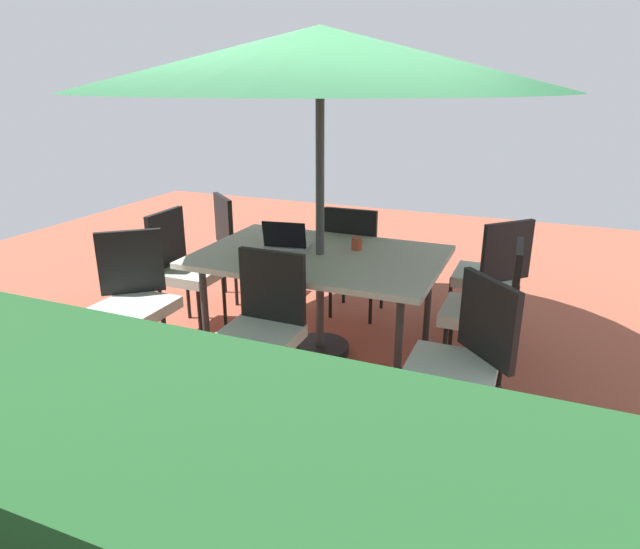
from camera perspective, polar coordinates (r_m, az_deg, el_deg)
ground_plane at (r=4.23m, az=0.00°, el=-8.12°), size 10.00×10.00×0.02m
dining_table at (r=3.95m, az=0.00°, el=1.41°), size 1.72×1.17×0.78m
patio_umbrella at (r=3.76m, az=0.00°, el=21.30°), size 3.16×3.16×2.28m
chair_northeast at (r=3.98m, az=-18.70°, el=-2.17°), size 0.58×0.58×0.98m
chair_south at (r=4.68m, az=3.67°, el=2.02°), size 0.46×0.47×0.98m
chair_east at (r=4.54m, az=-13.89°, el=0.95°), size 0.46×0.46×0.98m
chair_southwest at (r=4.46m, az=17.24°, el=0.29°), size 0.59×0.59×0.98m
chair_southeast at (r=5.15m, az=-8.23°, el=3.49°), size 0.59×0.59×0.98m
chair_northwest at (r=3.05m, az=14.42°, el=-8.43°), size 0.59×0.59×0.98m
chair_north at (r=3.35m, az=-6.04°, el=-5.25°), size 0.46×0.46×0.98m
chair_west at (r=3.78m, az=17.04°, el=-3.13°), size 0.47×0.46×0.98m
laptop at (r=4.07m, az=-3.42°, el=3.42°), size 0.36×0.29×0.21m
cup at (r=4.03m, az=3.82°, el=3.20°), size 0.08×0.08×0.09m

